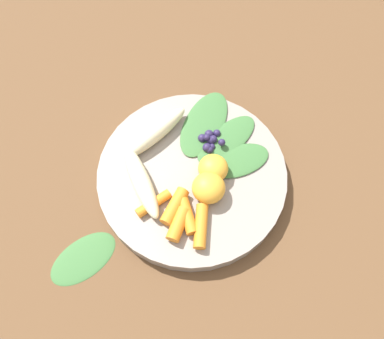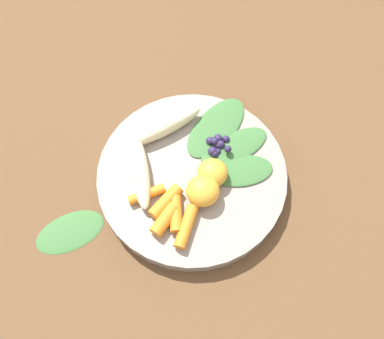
{
  "view_description": "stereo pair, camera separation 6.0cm",
  "coord_description": "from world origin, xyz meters",
  "px_view_note": "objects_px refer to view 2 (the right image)",
  "views": [
    {
      "loc": [
        0.24,
        0.1,
        0.58
      ],
      "look_at": [
        0.0,
        0.0,
        0.04
      ],
      "focal_mm": 37.52,
      "sensor_mm": 36.0,
      "label": 1
    },
    {
      "loc": [
        0.21,
        0.15,
        0.58
      ],
      "look_at": [
        0.0,
        0.0,
        0.04
      ],
      "focal_mm": 37.52,
      "sensor_mm": 36.0,
      "label": 2
    }
  ],
  "objects_px": {
    "banana_peeled_left": "(140,171)",
    "bowl": "(192,176)",
    "kale_leaf_stray": "(70,232)",
    "banana_peeled_right": "(166,126)",
    "orange_segment_near": "(212,173)"
  },
  "relations": [
    {
      "from": "kale_leaf_stray",
      "to": "banana_peeled_left",
      "type": "bearing_deg",
      "value": -166.44
    },
    {
      "from": "banana_peeled_left",
      "to": "orange_segment_near",
      "type": "relative_size",
      "value": 2.78
    },
    {
      "from": "orange_segment_near",
      "to": "kale_leaf_stray",
      "type": "bearing_deg",
      "value": -33.55
    },
    {
      "from": "banana_peeled_left",
      "to": "banana_peeled_right",
      "type": "bearing_deg",
      "value": 144.64
    },
    {
      "from": "banana_peeled_left",
      "to": "banana_peeled_right",
      "type": "relative_size",
      "value": 1.0
    },
    {
      "from": "kale_leaf_stray",
      "to": "banana_peeled_right",
      "type": "bearing_deg",
      "value": -156.06
    },
    {
      "from": "orange_segment_near",
      "to": "kale_leaf_stray",
      "type": "relative_size",
      "value": 0.43
    },
    {
      "from": "banana_peeled_left",
      "to": "bowl",
      "type": "bearing_deg",
      "value": 82.34
    },
    {
      "from": "banana_peeled_left",
      "to": "orange_segment_near",
      "type": "xyz_separation_m",
      "value": [
        -0.06,
        0.09,
        0.0
      ]
    },
    {
      "from": "bowl",
      "to": "banana_peeled_right",
      "type": "relative_size",
      "value": 2.32
    },
    {
      "from": "bowl",
      "to": "kale_leaf_stray",
      "type": "distance_m",
      "value": 0.2
    },
    {
      "from": "banana_peeled_right",
      "to": "kale_leaf_stray",
      "type": "distance_m",
      "value": 0.21
    },
    {
      "from": "bowl",
      "to": "banana_peeled_right",
      "type": "distance_m",
      "value": 0.09
    },
    {
      "from": "bowl",
      "to": "kale_leaf_stray",
      "type": "bearing_deg",
      "value": -28.32
    },
    {
      "from": "banana_peeled_right",
      "to": "orange_segment_near",
      "type": "distance_m",
      "value": 0.11
    }
  ]
}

